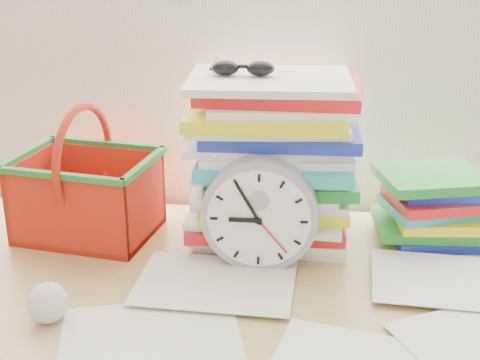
# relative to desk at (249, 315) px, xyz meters

# --- Properties ---
(desk) EXTENTS (1.40, 0.70, 0.75)m
(desk) POSITION_rel_desk_xyz_m (0.00, 0.00, 0.00)
(desk) COLOR tan
(desk) RESTS_ON ground
(paper_stack) EXTENTS (0.36, 0.31, 0.35)m
(paper_stack) POSITION_rel_desk_xyz_m (0.03, 0.21, 0.25)
(paper_stack) COLOR white
(paper_stack) RESTS_ON desk
(clock) EXTENTS (0.22, 0.04, 0.22)m
(clock) POSITION_rel_desk_xyz_m (0.01, 0.06, 0.19)
(clock) COLOR #93959F
(clock) RESTS_ON desk
(sunglasses) EXTENTS (0.15, 0.13, 0.04)m
(sunglasses) POSITION_rel_desk_xyz_m (-0.03, 0.22, 0.44)
(sunglasses) COLOR black
(sunglasses) RESTS_ON paper_stack
(book_stack) EXTENTS (0.28, 0.24, 0.15)m
(book_stack) POSITION_rel_desk_xyz_m (0.38, 0.23, 0.15)
(book_stack) COLOR white
(book_stack) RESTS_ON desk
(basket) EXTENTS (0.32, 0.26, 0.28)m
(basket) POSITION_rel_desk_xyz_m (-0.36, 0.18, 0.22)
(basket) COLOR red
(basket) RESTS_ON desk
(crumpled_ball) EXTENTS (0.07, 0.07, 0.07)m
(crumpled_ball) POSITION_rel_desk_xyz_m (-0.33, -0.17, 0.11)
(crumpled_ball) COLOR silver
(crumpled_ball) RESTS_ON desk
(scattered_papers) EXTENTS (1.26, 0.42, 0.02)m
(scattered_papers) POSITION_rel_desk_xyz_m (0.00, 0.00, 0.08)
(scattered_papers) COLOR white
(scattered_papers) RESTS_ON desk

